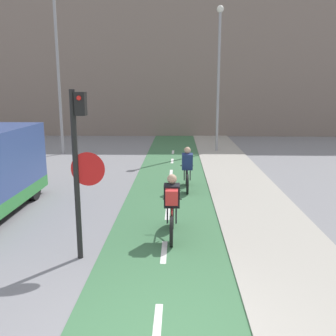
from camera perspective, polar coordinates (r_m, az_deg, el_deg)
building_row_background at (r=29.31m, az=1.10°, el=16.38°), size 60.00×5.20×11.12m
traffic_light_pole at (r=7.45m, az=-13.35°, el=1.53°), size 0.67×0.25×3.39m
street_lamp_far at (r=20.21m, az=-16.49°, el=15.65°), size 0.36×0.36×8.05m
street_lamp_sidewalk at (r=20.35m, az=7.74°, el=15.15°), size 0.36×0.36×7.48m
cyclist_near at (r=8.62m, az=0.59°, el=-6.13°), size 0.46×1.72×1.51m
cyclist_far at (r=12.65m, az=2.94°, el=-0.43°), size 0.46×1.69×1.48m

